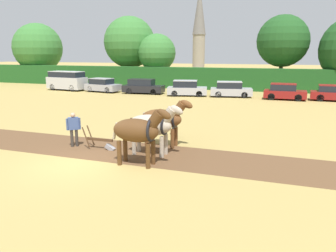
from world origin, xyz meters
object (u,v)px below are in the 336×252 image
parked_car_right (284,92)px  parked_car_far_right (336,93)px  tree_center (283,41)px  parked_van (67,81)px  church_spire (199,28)px  tree_left (130,42)px  farmer_beside_team (174,118)px  plow (102,142)px  draft_horse_lead_left (138,131)px  farmer_at_plow (74,127)px  tree_far_left (38,48)px  parked_car_left (103,85)px  tree_center_left (157,53)px  draft_horse_lead_right (152,125)px  parked_car_center_right (231,90)px  draft_horse_trail_left (163,119)px  parked_car_center_left (143,87)px  parked_car_center (187,88)px

parked_car_right → parked_car_far_right: (4.50, 0.46, -0.02)m
parked_car_far_right → tree_center: bearing=123.1°
parked_van → church_spire: bearing=84.0°
tree_left → farmer_beside_team: (14.99, -26.79, -4.75)m
tree_left → church_spire: bearing=80.6°
church_spire → plow: size_ratio=11.16×
draft_horse_lead_left → farmer_at_plow: bearing=160.7°
draft_horse_lead_left → parked_van: (-18.75, 21.74, -0.26)m
tree_far_left → parked_car_left: size_ratio=2.07×
church_spire → tree_center_left: bearing=-89.1°
tree_center_left → draft_horse_lead_right: tree_center_left is taller
tree_center → parked_car_right: bearing=-87.2°
tree_center_left → parked_car_center_right: bearing=-37.2°
draft_horse_trail_left → parked_car_center_left: (-8.96, 18.73, -0.58)m
tree_center_left → parked_car_center: 11.77m
farmer_beside_team → tree_center: bearing=44.3°
parked_car_center_right → farmer_beside_team: bearing=-101.6°
parked_car_center → plow: bearing=-97.9°
parked_van → plow: bearing=-44.3°
parked_car_left → parked_car_far_right: parked_car_left is taller
parked_car_center → parked_car_far_right: 14.08m
draft_horse_lead_right → farmer_at_plow: (-3.98, -0.00, -0.37)m
tree_center_left → parked_car_center_left: size_ratio=1.51×
tree_far_left → parked_car_center_left: bearing=-23.3°
plow → farmer_beside_team: 4.07m
plow → parked_car_center: bearing=94.6°
tree_center_left → tree_left: bearing=166.2°
plow → parked_car_center_right: 20.65m
parked_car_far_right → parked_car_left: bearing=-175.6°
farmer_at_plow → farmer_beside_team: farmer_beside_team is taller
parked_car_center_right → parked_car_far_right: parked_car_center_right is taller
plow → farmer_beside_team: size_ratio=0.91×
draft_horse_trail_left → parked_car_far_right: 21.65m
tree_far_left → tree_left: size_ratio=0.94×
plow → tree_center_left: bearing=106.2°
draft_horse_lead_left → parked_car_center: draft_horse_lead_left is taller
draft_horse_lead_left → parked_van: 28.71m
parked_car_right → tree_center_left: bearing=153.3°
tree_left → draft_horse_lead_right: (14.98, -29.94, -4.45)m
farmer_beside_team → parked_car_right: bearing=37.1°
tree_center → church_spire: church_spire is taller
church_spire → parked_car_center_right: 36.89m
tree_far_left → tree_left: tree_left is taller
tree_center_left → church_spire: church_spire is taller
church_spire → parked_car_far_right: church_spire is taller
draft_horse_trail_left → parked_car_center: 18.79m
tree_center → farmer_at_plow: (-9.19, -29.20, -4.75)m
tree_far_left → parked_car_right: (35.62, -9.13, -4.35)m
farmer_beside_team → parked_van: 25.44m
plow → parked_car_right: size_ratio=0.41×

